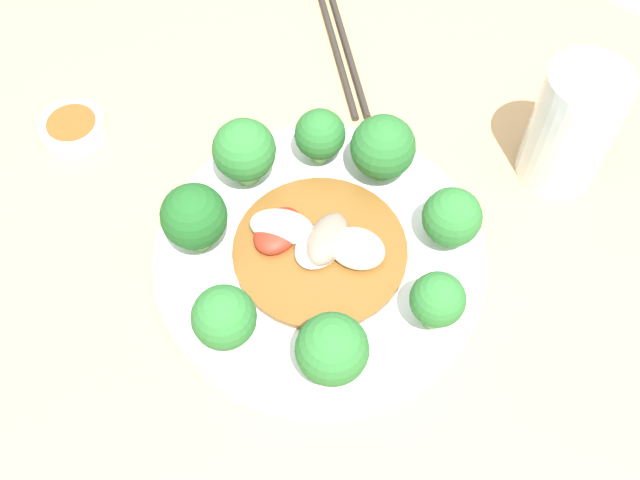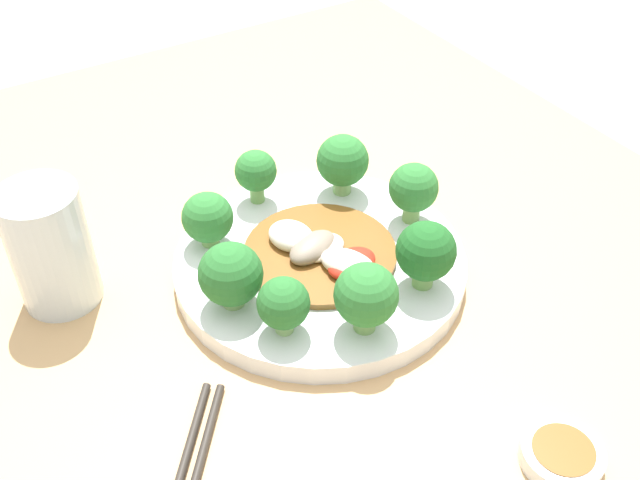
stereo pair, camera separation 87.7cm
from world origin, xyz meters
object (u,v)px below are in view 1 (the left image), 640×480
Objects in this scene: broccoli_west at (437,300)px; chopsticks at (339,42)px; broccoli_east at (241,154)px; drinking_glass at (572,127)px; broccoli_south at (383,148)px; broccoli_northwest at (332,350)px; broccoli_southeast at (320,135)px; broccoli_northeast at (194,217)px; plate at (320,259)px; broccoli_southwest at (452,218)px; stirfry_center at (317,244)px; sauce_dish at (73,127)px; broccoli_north at (224,318)px.

chopsticks is (0.28, -0.21, -0.05)m from broccoli_west.
broccoli_east is 0.30m from drinking_glass.
broccoli_south reaches higher than broccoli_west.
broccoli_south reaches higher than chopsticks.
broccoli_northwest is at bearing 117.39° from broccoli_south.
broccoli_west reaches higher than broccoli_southeast.
broccoli_northeast is 0.16m from broccoli_northwest.
broccoli_northwest reaches higher than chopsticks.
broccoli_southwest reaches higher than plate.
stirfry_center is (0.08, 0.08, -0.02)m from broccoli_southwest.
broccoli_south is (0.13, -0.09, -0.00)m from broccoli_west.
broccoli_northwest is (-0.08, 0.08, 0.05)m from plate.
broccoli_northwest is at bearing 133.30° from broccoli_southeast.
broccoli_northeast is 0.21m from sauce_dish.
plate is 0.29m from sauce_dish.
broccoli_north is 0.11m from stirfry_center.
plate is 4.94× the size of broccoli_southwest.
drinking_glass reaches higher than plate.
drinking_glass reaches higher than broccoli_west.
broccoli_southeast is (0.15, -0.15, -0.01)m from broccoli_northwest.
sauce_dish is (0.40, 0.05, -0.05)m from broccoli_west.
stirfry_center is at bearing 65.34° from drinking_glass.
broccoli_south is at bearing -113.43° from broccoli_northeast.
chopsticks is (0.16, -0.22, -0.03)m from stirfry_center.
broccoli_northeast is 0.10m from broccoli_north.
stirfry_center is at bearing 125.90° from chopsticks.
broccoli_northeast is at bearing 83.03° from broccoli_southeast.
stirfry_center is 1.23× the size of drinking_glass.
drinking_glass is at bearing -144.60° from sauce_dish.
broccoli_southwest reaches higher than broccoli_southeast.
broccoli_south is at bearing -151.39° from sauce_dish.
sauce_dish is (0.18, 0.06, -0.05)m from broccoli_east.
broccoli_northeast is 0.46× the size of stirfry_center.
broccoli_southwest is 0.87× the size of broccoli_north.
broccoli_south is 0.31m from sauce_dish.
drinking_glass is 0.47m from sauce_dish.
broccoli_northwest is at bearing 153.79° from broccoli_east.
broccoli_east and broccoli_northeast have the same top height.
drinking_glass is (-0.02, -0.30, 0.00)m from broccoli_northwest.
broccoli_north is at bearing 116.21° from chopsticks.
broccoli_southwest is 0.15m from drinking_glass.
broccoli_west is at bearing 143.93° from broccoli_south.
broccoli_south is 0.11m from stirfry_center.
broccoli_east is at bearing 46.70° from drinking_glass.
plate is at bearing -144.51° from broccoli_northeast.
sauce_dish is (0.12, 0.27, 0.00)m from chopsticks.
broccoli_southwest is at bearing 168.13° from broccoli_south.
sauce_dish is at bearing 66.00° from chopsticks.
broccoli_north is at bearing 129.55° from broccoli_east.
chopsticks is at bearing 1.25° from drinking_glass.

